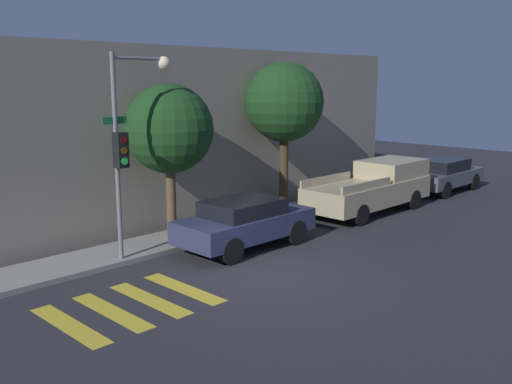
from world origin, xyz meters
TOP-DOWN VIEW (x-y plane):
  - ground_plane at (0.00, 0.00)m, footprint 60.00×60.00m
  - sidewalk at (0.00, 4.08)m, footprint 26.00×1.75m
  - building_row at (0.00, 8.35)m, footprint 26.00×6.00m
  - crosswalk at (-3.45, 0.80)m, footprint 3.32×2.60m
  - traffic_light_pole at (-1.63, 3.37)m, footprint 2.11×0.56m
  - sedan_near_corner at (1.28, 2.10)m, footprint 4.21×1.82m
  - pickup_truck at (7.96, 2.10)m, footprint 5.65×1.98m
  - sedan_middle at (13.35, 2.10)m, footprint 4.39×1.87m
  - tree_near_corner at (0.32, 4.29)m, footprint 2.63×2.63m
  - tree_midblock at (5.40, 4.29)m, footprint 2.81×2.81m

SIDE VIEW (x-z plane):
  - ground_plane at x=0.00m, z-range 0.00..0.00m
  - crosswalk at x=-3.45m, z-range 0.00..0.00m
  - sidewalk at x=0.00m, z-range 0.00..0.14m
  - sedan_middle at x=13.35m, z-range 0.06..1.50m
  - sedan_near_corner at x=1.28m, z-range 0.06..1.51m
  - pickup_truck at x=7.96m, z-range 0.02..1.84m
  - building_row at x=0.00m, z-range 0.00..5.87m
  - tree_near_corner at x=0.32m, z-range 1.01..5.71m
  - traffic_light_pole at x=-1.63m, z-range 0.78..6.27m
  - tree_midblock at x=5.40m, z-range 1.28..6.73m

